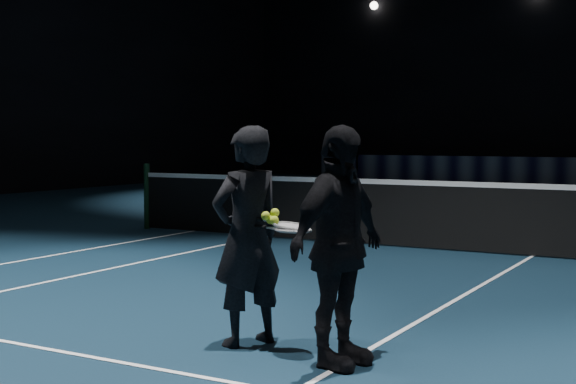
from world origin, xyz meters
name	(u,v)px	position (x,y,z in m)	size (l,w,h in m)	color
floor	(532,257)	(0.00, 0.00, 0.00)	(36.00, 36.00, 0.00)	#0D212F
court_lines	(532,256)	(0.00, 0.00, 0.00)	(10.98, 23.78, 0.01)	white
net_post_left	(147,196)	(-6.40, 0.00, 0.55)	(0.10, 0.10, 1.10)	black
net_mesh	(533,222)	(0.00, 0.00, 0.45)	(12.80, 0.02, 0.86)	black
net_tape	(534,186)	(0.00, 0.00, 0.92)	(12.80, 0.03, 0.07)	white
player_a	(247,236)	(-0.86, -5.55, 0.82)	(0.60, 0.39, 1.64)	black
player_b	(338,246)	(-0.03, -5.72, 0.82)	(0.96, 0.40, 1.64)	black
racket_lower	(293,230)	(-0.42, -5.64, 0.90)	(0.68, 0.22, 0.03)	black
racket_upper	(291,226)	(-0.46, -5.59, 0.92)	(0.68, 0.22, 0.03)	black
tennis_balls	(273,218)	(-0.61, -5.59, 0.97)	(0.12, 0.10, 0.12)	#99C129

